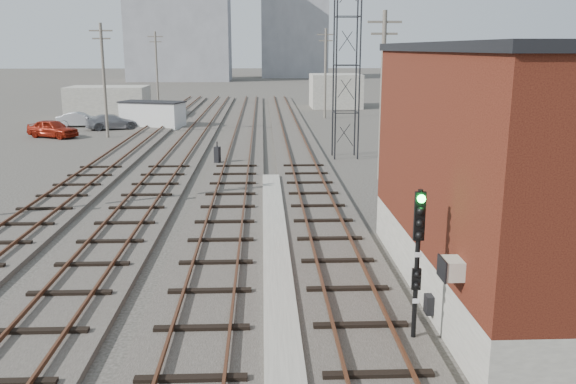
{
  "coord_description": "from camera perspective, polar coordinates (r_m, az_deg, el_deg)",
  "views": [
    {
      "loc": [
        0.07,
        -4.73,
        7.06
      ],
      "look_at": [
        0.93,
        15.82,
        2.2
      ],
      "focal_mm": 38.0,
      "sensor_mm": 36.0,
      "label": 1
    }
  ],
  "objects": [
    {
      "name": "ground",
      "position": [
        65.11,
        -2.47,
        7.07
      ],
      "size": [
        320.0,
        320.0,
        0.0
      ],
      "primitive_type": "plane",
      "color": "#282621",
      "rests_on": "ground"
    },
    {
      "name": "track_right",
      "position": [
        44.34,
        0.77,
        4.28
      ],
      "size": [
        3.2,
        90.0,
        0.39
      ],
      "color": "#332D28",
      "rests_on": "ground"
    },
    {
      "name": "track_mid_right",
      "position": [
        44.3,
        -4.41,
        4.23
      ],
      "size": [
        3.2,
        90.0,
        0.39
      ],
      "color": "#332D28",
      "rests_on": "ground"
    },
    {
      "name": "track_mid_left",
      "position": [
        44.63,
        -9.57,
        4.15
      ],
      "size": [
        3.2,
        90.0,
        0.39
      ],
      "color": "#332D28",
      "rests_on": "ground"
    },
    {
      "name": "track_left",
      "position": [
        45.3,
        -14.6,
        4.04
      ],
      "size": [
        3.2,
        90.0,
        0.39
      ],
      "color": "#332D28",
      "rests_on": "ground"
    },
    {
      "name": "platform_curb",
      "position": [
        19.97,
        -1.03,
        -7.01
      ],
      "size": [
        0.9,
        28.0,
        0.26
      ],
      "primitive_type": "cube",
      "color": "gray",
      "rests_on": "ground"
    },
    {
      "name": "brick_building",
      "position": [
        18.62,
        21.17,
        1.77
      ],
      "size": [
        6.54,
        12.2,
        7.22
      ],
      "color": "gray",
      "rests_on": "ground"
    },
    {
      "name": "lattice_tower",
      "position": [
        40.1,
        5.55,
        13.87
      ],
      "size": [
        1.6,
        1.6,
        15.0
      ],
      "color": "black",
      "rests_on": "ground"
    },
    {
      "name": "utility_pole_left_b",
      "position": [
        51.34,
        -16.84,
        10.22
      ],
      "size": [
        1.8,
        0.24,
        9.0
      ],
      "color": "#595147",
      "rests_on": "ground"
    },
    {
      "name": "utility_pole_left_c",
      "position": [
        75.81,
        -12.18,
        11.3
      ],
      "size": [
        1.8,
        0.24,
        9.0
      ],
      "color": "#595147",
      "rests_on": "ground"
    },
    {
      "name": "utility_pole_right_a",
      "position": [
        33.43,
        8.81,
        9.27
      ],
      "size": [
        1.8,
        0.24,
        9.0
      ],
      "color": "#595147",
      "rests_on": "ground"
    },
    {
      "name": "utility_pole_right_b",
      "position": [
        63.1,
        3.52,
        11.23
      ],
      "size": [
        1.8,
        0.24,
        9.0
      ],
      "color": "#595147",
      "rests_on": "ground"
    },
    {
      "name": "apartment_left",
      "position": [
        141.11,
        -10.17,
        16.33
      ],
      "size": [
        22.0,
        14.0,
        30.0
      ],
      "primitive_type": "cube",
      "color": "gray",
      "rests_on": "ground"
    },
    {
      "name": "apartment_right",
      "position": [
        155.04,
        0.55,
        15.5
      ],
      "size": [
        16.0,
        12.0,
        26.0
      ],
      "primitive_type": "cube",
      "color": "gray",
      "rests_on": "ground"
    },
    {
      "name": "shed_left",
      "position": [
        66.91,
        -16.46,
        8.09
      ],
      "size": [
        8.0,
        5.0,
        3.2
      ],
      "primitive_type": "cube",
      "color": "gray",
      "rests_on": "ground"
    },
    {
      "name": "shed_right",
      "position": [
        75.43,
        4.47,
        9.42
      ],
      "size": [
        6.0,
        6.0,
        4.0
      ],
      "primitive_type": "cube",
      "color": "gray",
      "rests_on": "ground"
    },
    {
      "name": "signal_mast",
      "position": [
        14.77,
        12.03,
        -5.95
      ],
      "size": [
        0.4,
        0.41,
        3.89
      ],
      "color": "gray",
      "rests_on": "ground"
    },
    {
      "name": "switch_stand",
      "position": [
        37.72,
        -6.63,
        3.44
      ],
      "size": [
        0.43,
        0.43,
        1.4
      ],
      "rotation": [
        0.0,
        0.0,
        -0.42
      ],
      "color": "black",
      "rests_on": "ground"
    },
    {
      "name": "site_trailer",
      "position": [
        56.86,
        -12.56,
        7.09
      ],
      "size": [
        6.23,
        4.24,
        2.41
      ],
      "rotation": [
        0.0,
        0.0,
        -0.34
      ],
      "color": "silver",
      "rests_on": "ground"
    },
    {
      "name": "car_red",
      "position": [
        53.0,
        -21.16,
        5.56
      ],
      "size": [
        4.64,
        3.42,
        1.47
      ],
      "primitive_type": "imported",
      "rotation": [
        0.0,
        0.0,
        1.13
      ],
      "color": "maroon",
      "rests_on": "ground"
    },
    {
      "name": "car_silver",
      "position": [
        59.69,
        -18.91,
        6.44
      ],
      "size": [
        4.06,
        1.56,
        1.32
      ],
      "primitive_type": "imported",
      "rotation": [
        0.0,
        0.0,
        1.61
      ],
      "color": "#A9ACB1",
      "rests_on": "ground"
    },
    {
      "name": "car_grey",
      "position": [
        56.83,
        -16.12,
        6.33
      ],
      "size": [
        4.98,
        3.39,
        1.34
      ],
      "primitive_type": "imported",
      "rotation": [
        0.0,
        0.0,
        1.93
      ],
      "color": "gray",
      "rests_on": "ground"
    }
  ]
}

